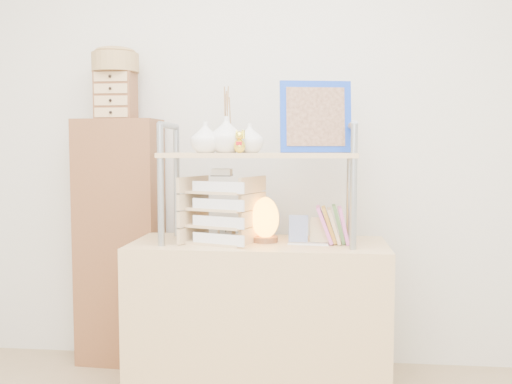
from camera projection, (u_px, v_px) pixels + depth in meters
The scene contains 9 objects.
desk at pixel (259, 320), 2.72m from camera, with size 1.20×0.50×0.75m, color tan.
cabinet at pixel (120, 242), 3.15m from camera, with size 0.45×0.24×1.35m, color brown.
hutch at pixel (256, 150), 2.67m from camera, with size 0.90×0.34×0.76m.
letter_tray at pixel (222, 213), 2.67m from camera, with size 0.36×0.35×0.35m.
salt_lamp at pixel (265, 219), 2.69m from camera, with size 0.14×0.13×0.21m.
desk_clock at pixel (226, 232), 2.64m from camera, with size 0.09×0.05×0.11m.
postcard_stand at pixel (309, 236), 2.63m from camera, with size 0.19×0.07×0.13m.
drawer_chest at pixel (116, 96), 3.06m from camera, with size 0.20×0.16×0.25m.
woven_basket at pixel (115, 63), 3.05m from camera, with size 0.25×0.25×0.10m, color #956A43.
Camera 1 is at (0.26, -1.45, 1.19)m, focal length 40.00 mm.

